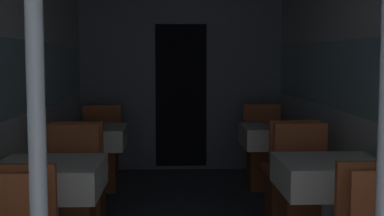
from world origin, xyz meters
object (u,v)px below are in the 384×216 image
Objects in this scene: chair_left_near_2 at (82,190)px; dining_table_right_2 at (276,138)px; chair_left_far_2 at (101,163)px; chair_right_far_1 at (305,206)px; chair_right_far_2 at (264,161)px; support_pole_left_0 at (38,155)px; dining_table_right_1 at (330,179)px; dining_table_left_1 at (50,182)px; dining_table_left_2 at (92,139)px; chair_right_near_2 at (289,188)px; chair_left_far_1 at (69,208)px.

chair_left_near_2 is 1.19× the size of dining_table_right_2.
chair_left_far_2 and chair_right_far_1 have the same top height.
support_pole_left_0 is at bearing 71.32° from chair_right_far_2.
support_pole_left_0 is at bearing -128.42° from dining_table_right_1.
chair_left_near_2 and chair_left_far_2 have the same top height.
chair_left_near_2 is (-0.37, 2.90, -0.82)m from support_pole_left_0.
chair_left_far_2 reaches higher than dining_table_left_1.
support_pole_left_0 is 3.04m from chair_left_near_2.
chair_right_far_1 reaches higher than dining_table_left_2.
chair_left_far_1 is at bearing -162.99° from chair_right_near_2.
dining_table_left_2 and dining_table_right_2 have the same top height.
chair_left_far_1 is at bearing 98.88° from support_pole_left_0.
chair_left_near_2 is 1.22m from chair_left_far_2.
chair_right_far_2 reaches higher than dining_table_left_1.
dining_table_left_1 is at bearing 53.30° from chair_right_far_2.
support_pole_left_0 is 2.49× the size of chair_right_far_2.
dining_table_left_1 is 1.76m from dining_table_right_1.
chair_left_near_2 reaches higher than dining_table_right_1.
chair_right_far_1 is 0.54m from chair_right_near_2.
chair_right_far_2 reaches higher than dining_table_left_2.
chair_left_near_2 reaches higher than dining_table_left_1.
chair_right_far_2 is (1.76, 0.61, -0.34)m from dining_table_left_2.
dining_table_left_2 is 1.89m from chair_right_far_2.
chair_right_far_1 is at bearing 90.00° from dining_table_right_1.
chair_left_far_2 is at bearing -90.00° from chair_left_far_1.
dining_table_right_2 is at bearing 44.90° from dining_table_left_1.
chair_left_near_2 is at bearing 34.62° from chair_right_far_2.
chair_left_near_2 is 2.13m from dining_table_right_1.
chair_left_far_2 is 2.49m from chair_right_far_1.
chair_right_near_2 is at bearing -90.00° from dining_table_right_2.
chair_left_far_1 and chair_left_near_2 have the same top height.
chair_left_far_1 is 0.54m from chair_left_near_2.
chair_left_far_1 is 1.76m from chair_right_far_1.
chair_left_far_1 reaches higher than dining_table_left_2.
chair_right_far_2 reaches higher than dining_table_right_2.
chair_right_far_2 is at bearing 71.32° from support_pole_left_0.
chair_left_near_2 is 1.19× the size of dining_table_right_1.
chair_left_far_1 is 1.19× the size of dining_table_right_1.
dining_table_right_2 is at bearing 68.36° from support_pole_left_0.
chair_left_far_2 is at bearing 160.95° from dining_table_right_2.
chair_right_far_1 is 1.00× the size of chair_right_near_2.
chair_left_near_2 is at bearing -17.01° from chair_right_far_1.
chair_right_far_1 is 1.76m from chair_right_far_2.
dining_table_right_1 is 1.00× the size of dining_table_right_2.
support_pole_left_0 is 2.49× the size of chair_left_far_2.
chair_right_far_1 is (1.76, 0.61, -0.34)m from dining_table_left_1.
dining_table_right_2 is at bearing 19.05° from chair_left_near_2.
chair_left_far_1 is 1.00× the size of chair_right_near_2.
support_pole_left_0 is at bearing -82.75° from chair_left_near_2.
support_pole_left_0 reaches higher than chair_left_far_1.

